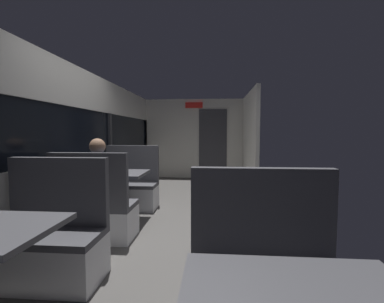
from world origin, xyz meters
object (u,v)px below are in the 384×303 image
Objects in this scene: bench_near_window_facing_entry at (50,244)px; bench_mid_window_facing_entry at (130,189)px; dining_table_mid_window at (115,179)px; bench_mid_window_facing_end at (95,213)px; bench_front_aisle_facing_entry at (265,294)px; seated_passenger at (97,195)px.

bench_near_window_facing_entry is 1.00× the size of bench_mid_window_facing_entry.
dining_table_mid_window is 0.77m from bench_mid_window_facing_entry.
bench_mid_window_facing_entry is at bearing 90.00° from bench_mid_window_facing_end.
bench_near_window_facing_entry is 1.89m from bench_front_aisle_facing_entry.
bench_near_window_facing_entry is at bearing -90.00° from seated_passenger.
seated_passenger is (0.00, -1.33, 0.21)m from bench_mid_window_facing_entry.
bench_front_aisle_facing_entry is at bearing -40.49° from bench_mid_window_facing_end.
dining_table_mid_window is at bearing -90.00° from bench_mid_window_facing_entry.
bench_near_window_facing_entry and bench_front_aisle_facing_entry have the same top height.
bench_near_window_facing_entry and bench_mid_window_facing_entry have the same top height.
bench_near_window_facing_entry is 0.87× the size of seated_passenger.
bench_mid_window_facing_end is 1.00× the size of bench_mid_window_facing_entry.
bench_mid_window_facing_entry is (0.00, 0.70, -0.31)m from dining_table_mid_window.
bench_mid_window_facing_entry is at bearing 90.00° from seated_passenger.
bench_mid_window_facing_end is at bearing 139.51° from bench_front_aisle_facing_entry.
bench_mid_window_facing_entry is at bearing 121.45° from bench_front_aisle_facing_entry.
seated_passenger is at bearing 90.00° from bench_mid_window_facing_end.
bench_near_window_facing_entry reaches higher than dining_table_mid_window.
bench_near_window_facing_entry is at bearing -90.00° from bench_mid_window_facing_entry.
seated_passenger is (0.00, 1.00, 0.21)m from bench_near_window_facing_entry.
bench_mid_window_facing_entry is 1.34m from seated_passenger.
dining_table_mid_window is at bearing 90.00° from seated_passenger.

